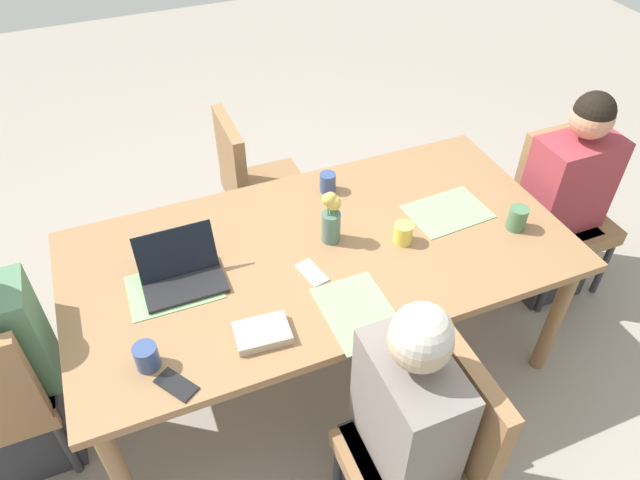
# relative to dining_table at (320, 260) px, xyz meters

# --- Properties ---
(ground_plane) EXTENTS (10.00, 10.00, 0.00)m
(ground_plane) POSITION_rel_dining_table_xyz_m (0.00, 0.00, -0.67)
(ground_plane) COLOR gray
(dining_table) EXTENTS (2.14, 1.09, 0.74)m
(dining_table) POSITION_rel_dining_table_xyz_m (0.00, 0.00, 0.00)
(dining_table) COLOR olive
(dining_table) RESTS_ON ground_plane
(chair_head_left_left_near) EXTENTS (0.44, 0.44, 0.90)m
(chair_head_left_left_near) POSITION_rel_dining_table_xyz_m (-1.41, -0.09, -0.17)
(chair_head_left_left_near) COLOR olive
(chair_head_left_left_near) RESTS_ON ground_plane
(person_head_left_left_near) EXTENTS (0.40, 0.36, 1.19)m
(person_head_left_left_near) POSITION_rel_dining_table_xyz_m (-1.35, -0.02, -0.15)
(person_head_left_left_near) COLOR #2D2D33
(person_head_left_left_near) RESTS_ON ground_plane
(chair_far_left_mid) EXTENTS (0.44, 0.44, 0.90)m
(chair_far_left_mid) POSITION_rel_dining_table_xyz_m (-0.06, 0.87, -0.17)
(chair_far_left_mid) COLOR olive
(chair_far_left_mid) RESTS_ON ground_plane
(person_far_left_mid) EXTENTS (0.36, 0.40, 1.19)m
(person_far_left_mid) POSITION_rel_dining_table_xyz_m (0.01, 0.81, -0.15)
(person_far_left_mid) COLOR #2D2D33
(person_far_left_mid) RESTS_ON ground_plane
(person_head_right_left_far) EXTENTS (0.40, 0.36, 1.19)m
(person_head_right_left_far) POSITION_rel_dining_table_xyz_m (1.33, -0.02, -0.15)
(person_head_right_left_far) COLOR #2D2D33
(person_head_right_left_far) RESTS_ON ground_plane
(chair_near_right_near) EXTENTS (0.44, 0.44, 0.90)m
(chair_near_right_near) POSITION_rel_dining_table_xyz_m (0.03, -0.89, -0.17)
(chair_near_right_near) COLOR olive
(chair_near_right_near) RESTS_ON ground_plane
(flower_vase) EXTENTS (0.09, 0.08, 0.25)m
(flower_vase) POSITION_rel_dining_table_xyz_m (-0.07, -0.04, 0.20)
(flower_vase) COLOR #4C6B60
(flower_vase) RESTS_ON dining_table
(placemat_head_left_left_near) EXTENTS (0.38, 0.28, 0.00)m
(placemat_head_left_left_near) POSITION_rel_dining_table_xyz_m (-0.64, -0.01, 0.07)
(placemat_head_left_left_near) COLOR #7FAD70
(placemat_head_left_left_near) RESTS_ON dining_table
(placemat_far_left_mid) EXTENTS (0.26, 0.36, 0.00)m
(placemat_far_left_mid) POSITION_rel_dining_table_xyz_m (0.00, 0.39, 0.07)
(placemat_far_left_mid) COLOR #7FAD70
(placemat_far_left_mid) RESTS_ON dining_table
(placemat_head_right_left_far) EXTENTS (0.36, 0.26, 0.00)m
(placemat_head_right_left_far) POSITION_rel_dining_table_xyz_m (0.63, -0.01, 0.07)
(placemat_head_right_left_far) COLOR #7FAD70
(placemat_head_right_left_far) RESTS_ON dining_table
(laptop_head_right_left_far) EXTENTS (0.32, 0.22, 0.21)m
(laptop_head_right_left_far) POSITION_rel_dining_table_xyz_m (0.58, -0.03, 0.11)
(laptop_head_right_left_far) COLOR black
(laptop_head_right_left_far) RESTS_ON dining_table
(coffee_mug_near_left) EXTENTS (0.08, 0.08, 0.09)m
(coffee_mug_near_left) POSITION_rel_dining_table_xyz_m (-0.35, 0.09, 0.11)
(coffee_mug_near_left) COLOR #DBC64C
(coffee_mug_near_left) RESTS_ON dining_table
(coffee_mug_near_right) EXTENTS (0.08, 0.08, 0.10)m
(coffee_mug_near_right) POSITION_rel_dining_table_xyz_m (0.78, 0.33, 0.12)
(coffee_mug_near_right) COLOR #33477A
(coffee_mug_near_right) RESTS_ON dining_table
(coffee_mug_centre_left) EXTENTS (0.08, 0.08, 0.09)m
(coffee_mug_centre_left) POSITION_rel_dining_table_xyz_m (-0.19, -0.37, 0.11)
(coffee_mug_centre_left) COLOR #33477A
(coffee_mug_centre_left) RESTS_ON dining_table
(coffee_mug_centre_right) EXTENTS (0.08, 0.08, 0.11)m
(coffee_mug_centre_right) POSITION_rel_dining_table_xyz_m (-0.86, 0.20, 0.12)
(coffee_mug_centre_right) COLOR #47704C
(coffee_mug_centre_right) RESTS_ON dining_table
(book_red_cover) EXTENTS (0.21, 0.16, 0.04)m
(book_red_cover) POSITION_rel_dining_table_xyz_m (0.37, 0.36, 0.09)
(book_red_cover) COLOR #B2A38E
(book_red_cover) RESTS_ON dining_table
(phone_black) EXTENTS (0.14, 0.16, 0.01)m
(phone_black) POSITION_rel_dining_table_xyz_m (0.71, 0.45, 0.07)
(phone_black) COLOR black
(phone_black) RESTS_ON dining_table
(phone_silver) EXTENTS (0.10, 0.16, 0.01)m
(phone_silver) POSITION_rel_dining_table_xyz_m (0.09, 0.13, 0.07)
(phone_silver) COLOR silver
(phone_silver) RESTS_ON dining_table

